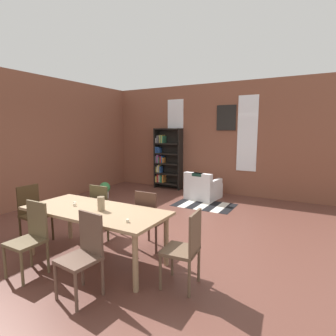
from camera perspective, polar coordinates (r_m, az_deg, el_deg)
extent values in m
plane|color=brown|center=(5.23, -7.04, -13.16)|extent=(9.89, 9.89, 0.00)
cube|color=brown|center=(8.31, 8.77, 6.12)|extent=(7.48, 0.12, 3.24)
cube|color=brown|center=(7.34, -28.64, 4.99)|extent=(0.12, 8.61, 3.24)
cube|color=white|center=(8.70, 1.56, 7.37)|extent=(0.55, 0.02, 2.10)
cube|color=white|center=(7.91, 16.39, 6.97)|extent=(0.55, 0.02, 2.10)
cube|color=#987857|center=(4.05, -15.16, -8.67)|extent=(2.13, 0.93, 0.04)
cylinder|color=#987857|center=(4.66, -26.93, -11.95)|extent=(0.07, 0.07, 0.72)
cylinder|color=#987857|center=(3.34, -6.91, -19.18)|extent=(0.07, 0.07, 0.72)
cylinder|color=#987857|center=(5.07, -20.03, -9.95)|extent=(0.07, 0.07, 0.72)
cylinder|color=#987857|center=(3.90, -0.39, -15.01)|extent=(0.07, 0.07, 0.72)
cylinder|color=#998466|center=(3.93, -13.94, -7.31)|extent=(0.10, 0.10, 0.20)
cylinder|color=silver|center=(3.41, -8.55, -10.94)|extent=(0.04, 0.04, 0.04)
cylinder|color=silver|center=(4.39, -19.11, -6.99)|extent=(0.04, 0.04, 0.04)
cylinder|color=silver|center=(4.29, -19.11, -7.30)|extent=(0.04, 0.04, 0.04)
cube|color=brown|center=(3.33, -18.36, -17.93)|extent=(0.44, 0.44, 0.04)
cube|color=brown|center=(3.34, -15.96, -13.11)|extent=(0.38, 0.07, 0.50)
cylinder|color=brown|center=(3.49, -22.62, -21.28)|extent=(0.04, 0.04, 0.43)
cylinder|color=brown|center=(3.22, -18.84, -23.66)|extent=(0.04, 0.04, 0.43)
cylinder|color=brown|center=(3.66, -17.61, -19.51)|extent=(0.04, 0.04, 0.43)
cylinder|color=brown|center=(3.42, -13.63, -21.51)|extent=(0.04, 0.04, 0.43)
cube|color=#483F26|center=(4.98, -12.84, -8.94)|extent=(0.40, 0.40, 0.04)
cube|color=#483F26|center=(4.78, -14.41, -6.59)|extent=(0.38, 0.03, 0.50)
cylinder|color=#483F26|center=(5.07, -9.82, -11.33)|extent=(0.04, 0.04, 0.43)
cylinder|color=#483F26|center=(5.29, -12.92, -10.58)|extent=(0.04, 0.04, 0.43)
cylinder|color=#483F26|center=(4.81, -12.56, -12.49)|extent=(0.04, 0.04, 0.43)
cylinder|color=#483F26|center=(5.04, -15.70, -11.62)|extent=(0.04, 0.04, 0.43)
cube|color=brown|center=(3.39, 2.59, -17.01)|extent=(0.44, 0.44, 0.04)
cube|color=brown|center=(3.24, 5.76, -13.50)|extent=(0.07, 0.38, 0.50)
cylinder|color=brown|center=(3.71, 0.89, -18.76)|extent=(0.04, 0.04, 0.43)
cylinder|color=brown|center=(3.42, -1.63, -21.25)|extent=(0.04, 0.04, 0.43)
cylinder|color=brown|center=(3.60, 6.51, -19.69)|extent=(0.04, 0.04, 0.43)
cylinder|color=brown|center=(3.30, 4.49, -22.43)|extent=(0.04, 0.04, 0.43)
cube|color=brown|center=(4.04, -27.87, -13.74)|extent=(0.40, 0.40, 0.04)
cube|color=brown|center=(4.06, -25.89, -9.79)|extent=(0.38, 0.03, 0.50)
cylinder|color=brown|center=(4.19, -31.20, -16.66)|extent=(0.04, 0.04, 0.43)
cylinder|color=brown|center=(3.91, -28.43, -18.30)|extent=(0.04, 0.04, 0.43)
cylinder|color=brown|center=(4.36, -26.95, -15.40)|extent=(0.04, 0.04, 0.43)
cylinder|color=brown|center=(4.09, -24.00, -16.82)|extent=(0.04, 0.04, 0.43)
cube|color=#4C3126|center=(4.42, -3.37, -10.94)|extent=(0.41, 0.41, 0.04)
cube|color=#4C3126|center=(4.19, -4.74, -8.42)|extent=(0.38, 0.04, 0.50)
cylinder|color=#4C3126|center=(4.56, -0.14, -13.45)|extent=(0.04, 0.04, 0.43)
cylinder|color=#4C3126|center=(4.73, -4.07, -12.66)|extent=(0.04, 0.04, 0.43)
cylinder|color=#4C3126|center=(4.27, -2.53, -15.00)|extent=(0.04, 0.04, 0.43)
cylinder|color=#4C3126|center=(4.45, -6.63, -14.06)|extent=(0.04, 0.04, 0.43)
cube|color=#3B2916|center=(5.14, -26.14, -9.01)|extent=(0.42, 0.42, 0.04)
cube|color=#3B2916|center=(5.24, -27.38, -5.97)|extent=(0.05, 0.38, 0.50)
cylinder|color=#3B2916|center=(4.98, -26.65, -12.44)|extent=(0.04, 0.04, 0.43)
cylinder|color=#3B2916|center=(5.16, -23.17, -11.52)|extent=(0.04, 0.04, 0.43)
cylinder|color=#3B2916|center=(5.28, -28.72, -11.43)|extent=(0.04, 0.04, 0.43)
cylinder|color=#3B2916|center=(5.45, -25.37, -10.61)|extent=(0.04, 0.04, 0.43)
cube|color=black|center=(8.88, -2.47, 2.11)|extent=(0.04, 0.30, 1.93)
cube|color=black|center=(8.46, 2.62, 1.81)|extent=(0.04, 0.30, 1.93)
cube|color=black|center=(8.79, 0.47, 2.05)|extent=(0.92, 0.01, 1.93)
cube|color=black|center=(8.79, 0.02, -3.26)|extent=(0.88, 0.30, 0.04)
cube|color=gold|center=(8.96, -2.22, -2.29)|extent=(0.04, 0.23, 0.19)
cube|color=#B22D28|center=(8.93, -1.93, -2.08)|extent=(0.05, 0.21, 0.27)
cube|color=white|center=(8.90, -1.65, -2.14)|extent=(0.04, 0.17, 0.26)
cube|color=#33724C|center=(8.88, -1.41, -2.28)|extent=(0.03, 0.19, 0.22)
cube|color=#33724C|center=(8.86, -1.17, -2.23)|extent=(0.05, 0.20, 0.24)
cube|color=orange|center=(8.83, -0.83, -2.24)|extent=(0.04, 0.20, 0.25)
cube|color=black|center=(8.73, 0.02, -1.19)|extent=(0.88, 0.30, 0.04)
cube|color=gold|center=(8.91, -2.24, -0.30)|extent=(0.04, 0.16, 0.18)
cube|color=white|center=(8.88, -1.99, -0.15)|extent=(0.04, 0.16, 0.23)
cube|color=gold|center=(8.86, -1.74, -0.04)|extent=(0.03, 0.15, 0.27)
cube|color=#284C8C|center=(8.84, -1.45, -0.29)|extent=(0.05, 0.18, 0.20)
cube|color=black|center=(8.68, 0.02, 0.91)|extent=(0.88, 0.30, 0.04)
cube|color=#4C4C51|center=(8.87, -2.25, 1.87)|extent=(0.04, 0.24, 0.21)
cube|color=#8C4C8C|center=(8.84, -1.93, 2.02)|extent=(0.05, 0.23, 0.26)
cube|color=#33724C|center=(8.82, -1.67, 1.73)|extent=(0.03, 0.24, 0.18)
cube|color=#B22D28|center=(8.79, -1.41, 1.83)|extent=(0.04, 0.17, 0.22)
cube|color=#284C8C|center=(8.76, -1.12, 1.86)|extent=(0.03, 0.17, 0.23)
cube|color=orange|center=(8.74, -0.87, 1.67)|extent=(0.03, 0.17, 0.18)
cube|color=black|center=(8.65, 0.02, 3.02)|extent=(0.88, 0.30, 0.04)
cube|color=#284C8C|center=(8.84, -2.25, 3.88)|extent=(0.04, 0.22, 0.19)
cube|color=#284C8C|center=(8.81, -1.97, 3.86)|extent=(0.03, 0.20, 0.19)
cube|color=#284C8C|center=(8.79, -1.69, 3.76)|extent=(0.04, 0.19, 0.16)
cube|color=black|center=(8.62, 0.02, 5.15)|extent=(0.88, 0.30, 0.04)
cube|color=white|center=(8.83, -2.30, 5.87)|extent=(0.03, 0.18, 0.16)
cube|color=#4C4C51|center=(8.80, -2.02, 6.10)|extent=(0.04, 0.22, 0.24)
cube|color=#4C4C51|center=(8.77, -1.76, 6.12)|extent=(0.03, 0.24, 0.24)
cube|color=gold|center=(8.75, -1.52, 6.15)|extent=(0.04, 0.16, 0.25)
cube|color=#33724C|center=(8.73, -1.27, 6.11)|extent=(0.03, 0.21, 0.24)
cube|color=gold|center=(8.71, -1.04, 6.13)|extent=(0.03, 0.23, 0.25)
cube|color=#33724C|center=(8.69, -0.83, 6.04)|extent=(0.04, 0.25, 0.22)
cube|color=black|center=(8.61, 0.02, 8.23)|extent=(0.88, 0.30, 0.04)
cube|color=silver|center=(7.58, 7.46, -4.87)|extent=(0.88, 0.88, 0.40)
cube|color=silver|center=(7.23, 6.32, -2.45)|extent=(0.81, 0.25, 0.35)
cube|color=silver|center=(7.37, 9.83, -3.10)|extent=(0.20, 0.73, 0.15)
cube|color=silver|center=(7.68, 5.26, -2.56)|extent=(0.20, 0.73, 0.15)
cube|color=#19382D|center=(7.20, 6.33, -1.39)|extent=(0.30, 0.20, 0.08)
cylinder|color=silver|center=(7.80, -13.15, -5.51)|extent=(0.20, 0.20, 0.17)
sphere|color=#387F42|center=(7.76, -13.20, -4.04)|extent=(0.30, 0.30, 0.30)
cube|color=black|center=(7.20, 2.90, -7.11)|extent=(0.21, 0.97, 0.01)
cube|color=silver|center=(7.11, 4.44, -7.31)|extent=(0.21, 0.97, 0.01)
cube|color=black|center=(7.03, 6.03, -7.52)|extent=(0.21, 0.97, 0.01)
cube|color=silver|center=(6.95, 7.65, -7.72)|extent=(0.21, 0.97, 0.01)
cube|color=black|center=(6.88, 9.30, -7.93)|extent=(0.21, 0.97, 0.01)
cube|color=silver|center=(6.82, 11.00, -8.13)|extent=(0.21, 0.97, 0.01)
cube|color=black|center=(6.76, 12.72, -8.32)|extent=(0.21, 0.97, 0.01)
cube|color=black|center=(8.07, 12.19, 10.31)|extent=(0.56, 0.03, 0.72)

